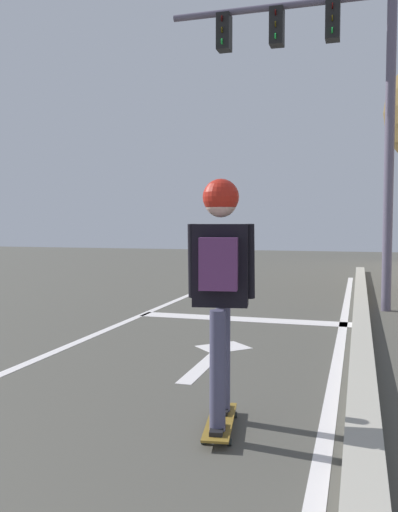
# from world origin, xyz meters

# --- Properties ---
(lane_line_center) EXTENTS (0.12, 20.00, 0.01)m
(lane_line_center) POSITION_xyz_m (-0.20, 6.00, 0.00)
(lane_line_center) COLOR silver
(lane_line_center) RESTS_ON ground
(lane_line_curbside) EXTENTS (0.12, 20.00, 0.01)m
(lane_line_curbside) POSITION_xyz_m (2.97, 6.00, 0.00)
(lane_line_curbside) COLOR silver
(lane_line_curbside) RESTS_ON ground
(stop_bar) EXTENTS (3.32, 0.40, 0.01)m
(stop_bar) POSITION_xyz_m (1.46, 8.93, 0.00)
(stop_bar) COLOR silver
(stop_bar) RESTS_ON ground
(lane_arrow_stem) EXTENTS (0.16, 1.40, 0.01)m
(lane_arrow_stem) POSITION_xyz_m (1.63, 6.17, 0.00)
(lane_arrow_stem) COLOR silver
(lane_arrow_stem) RESTS_ON ground
(lane_arrow_head) EXTENTS (0.71, 0.71, 0.01)m
(lane_arrow_head) POSITION_xyz_m (1.63, 7.02, 0.00)
(lane_arrow_head) COLOR silver
(lane_arrow_head) RESTS_ON ground
(curb_strip) EXTENTS (0.24, 24.00, 0.14)m
(curb_strip) POSITION_xyz_m (3.22, 6.00, 0.07)
(curb_strip) COLOR #A6A294
(curb_strip) RESTS_ON ground
(skateboard) EXTENTS (0.30, 0.78, 0.07)m
(skateboard) POSITION_xyz_m (2.23, 4.51, 0.06)
(skateboard) COLOR olive
(skateboard) RESTS_ON ground
(skater) EXTENTS (0.47, 0.64, 1.73)m
(skater) POSITION_xyz_m (2.23, 4.50, 1.18)
(skater) COLOR #464661
(skater) RESTS_ON skateboard
(traffic_signal_mast) EXTENTS (3.90, 0.34, 5.68)m
(traffic_signal_mast) POSITION_xyz_m (2.56, 10.43, 4.07)
(traffic_signal_mast) COLOR #5B5368
(traffic_signal_mast) RESTS_ON ground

